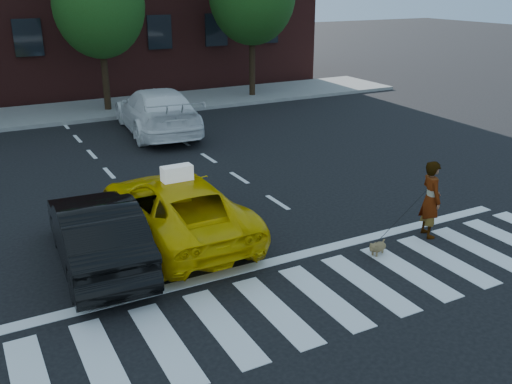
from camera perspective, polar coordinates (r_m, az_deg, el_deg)
ground at (r=10.50m, az=6.78°, el=-10.35°), size 120.00×120.00×0.00m
crosswalk at (r=10.50m, az=6.79°, el=-10.32°), size 13.00×2.40×0.01m
stop_line at (r=11.67m, az=2.30°, el=-6.83°), size 12.00×0.30×0.01m
sidewalk_far at (r=25.92m, az=-15.90°, el=7.91°), size 30.00×4.00×0.15m
taxi at (r=12.59m, az=-8.05°, el=-1.52°), size 2.32×4.96×1.37m
black_sedan at (r=11.64m, az=-15.60°, el=-3.91°), size 1.72×4.32×1.40m
white_suv at (r=21.53m, az=-9.89°, el=8.02°), size 2.83×5.91×1.66m
woman at (r=13.00m, az=17.07°, el=-0.68°), size 0.57×0.72×1.73m
dog at (r=12.06m, az=12.01°, el=-5.42°), size 0.54×0.33×0.31m
taxi_sign at (r=12.12m, az=-7.91°, el=1.88°), size 0.65×0.29×0.32m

